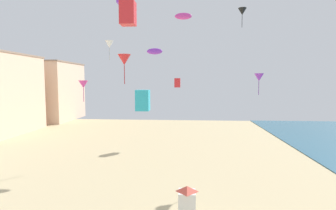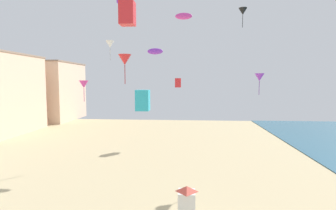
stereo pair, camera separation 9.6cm
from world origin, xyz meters
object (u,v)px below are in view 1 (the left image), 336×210
kite_magenta_parafoil (183,16)px  kite_purple_delta (259,77)px  kite_cyan_box (143,100)px  kite_magenta_delta (83,84)px  kite_red_delta (124,60)px  kite_red_box (128,13)px  kite_black_delta (242,12)px  lifeguard_stand (187,197)px  kite_red_box_2 (177,83)px  kite_purple_parafoil (155,51)px  kite_white_delta (109,44)px

kite_magenta_parafoil → kite_purple_delta: (7.94, -2.25, -6.89)m
kite_purple_delta → kite_cyan_box: bearing=-142.0°
kite_magenta_delta → kite_red_delta: kite_red_delta is taller
kite_red_box → kite_red_delta: bearing=104.2°
kite_black_delta → kite_magenta_delta: (-17.69, -4.50, -8.52)m
lifeguard_stand → kite_red_box_2: kite_red_box_2 is taller
kite_magenta_parafoil → kite_red_box_2: kite_magenta_parafoil is taller
kite_purple_parafoil → kite_red_box_2: size_ratio=1.38×
lifeguard_stand → kite_cyan_box: size_ratio=1.61×
lifeguard_stand → kite_red_box_2: size_ratio=1.80×
kite_red_box → kite_purple_parafoil: 19.37m
kite_cyan_box → kite_magenta_parafoil: kite_magenta_parafoil is taller
kite_magenta_parafoil → kite_purple_delta: 10.75m
kite_black_delta → kite_magenta_delta: kite_black_delta is taller
lifeguard_stand → kite_cyan_box: bearing=156.9°
kite_white_delta → kite_red_box: bearing=-71.6°
kite_magenta_parafoil → kite_magenta_delta: (-10.78, -2.46, -7.63)m
kite_purple_delta → kite_black_delta: bearing=103.5°
kite_red_box_2 → kite_purple_delta: kite_purple_delta is taller
kite_red_box_2 → kite_purple_delta: size_ratio=0.64×
kite_cyan_box → kite_red_delta: kite_red_delta is taller
kite_magenta_delta → kite_purple_delta: 18.73m
kite_black_delta → kite_purple_parafoil: bearing=176.7°
kite_magenta_parafoil → kite_magenta_delta: 13.43m
kite_magenta_delta → kite_red_delta: 6.63m
kite_red_delta → kite_red_box_2: bearing=52.0°
kite_purple_parafoil → kite_magenta_delta: bearing=-144.6°
lifeguard_stand → kite_black_delta: kite_black_delta is taller
lifeguard_stand → kite_red_box_2: (-1.57, 24.51, 7.23)m
kite_cyan_box → kite_red_delta: bearing=109.1°
kite_magenta_parafoil → lifeguard_stand: bearing=-87.8°
kite_white_delta → kite_red_delta: kite_white_delta is taller
kite_red_delta → kite_magenta_delta: bearing=-125.1°
kite_white_delta → kite_purple_delta: kite_white_delta is taller
kite_magenta_parafoil → kite_purple_parafoil: kite_magenta_parafoil is taller
kite_cyan_box → kite_red_box_2: bearing=85.1°
kite_white_delta → kite_magenta_parafoil: size_ratio=1.61×
kite_black_delta → kite_cyan_box: bearing=-127.5°
kite_red_box → kite_magenta_parafoil: bearing=81.3°
kite_red_box_2 → kite_red_box: bearing=-93.2°
lifeguard_stand → kite_red_box: (-3.10, -2.68, 10.90)m
kite_red_box → kite_red_delta: 19.69m
kite_red_box → kite_red_box_2: bearing=86.8°
kite_white_delta → kite_purple_delta: 24.96m
kite_magenta_delta → kite_magenta_parafoil: bearing=12.9°
kite_red_box → kite_red_delta: (-4.82, 19.08, -0.77)m
kite_black_delta → kite_red_delta: bearing=178.7°
kite_white_delta → kite_purple_parafoil: size_ratio=1.58×
kite_white_delta → kite_red_delta: size_ratio=0.84×
kite_red_box_2 → kite_purple_delta: bearing=-54.8°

